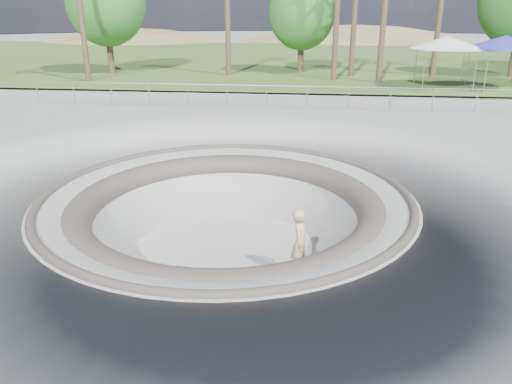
{
  "coord_description": "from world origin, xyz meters",
  "views": [
    {
      "loc": [
        2.25,
        -12.65,
        4.99
      ],
      "look_at": [
        0.75,
        0.64,
        -0.1
      ],
      "focal_mm": 35.0,
      "sensor_mm": 36.0,
      "label": 1
    }
  ],
  "objects": [
    {
      "name": "skater",
      "position": [
        2.08,
        -0.84,
        -0.91
      ],
      "size": [
        0.52,
        0.72,
        1.83
      ],
      "primitive_type": "imported",
      "rotation": [
        0.0,
        0.0,
        1.44
      ],
      "color": "#DAB88D",
      "rests_on": "skateboard"
    },
    {
      "name": "safety_railing",
      "position": [
        0.0,
        12.0,
        0.69
      ],
      "size": [
        25.0,
        0.06,
        1.03
      ],
      "color": "gray",
      "rests_on": "ground"
    },
    {
      "name": "canopy_blue",
      "position": [
        12.96,
        18.0,
        2.91
      ],
      "size": [
        5.91,
        5.91,
        3.0
      ],
      "color": "gray",
      "rests_on": "ground"
    },
    {
      "name": "bushy_tree_left",
      "position": [
        -12.02,
        22.29,
        5.04
      ],
      "size": [
        5.44,
        4.95,
        7.85
      ],
      "color": "brown",
      "rests_on": "ground"
    },
    {
      "name": "grass_strip",
      "position": [
        0.0,
        34.0,
        0.22
      ],
      "size": [
        180.0,
        36.0,
        0.12
      ],
      "color": "#3D5522",
      "rests_on": "ground"
    },
    {
      "name": "bushy_tree_mid",
      "position": [
        1.31,
        24.22,
        4.32
      ],
      "size": [
        4.64,
        4.22,
        6.69
      ],
      "color": "brown",
      "rests_on": "ground"
    },
    {
      "name": "skate_bowl",
      "position": [
        0.0,
        0.0,
        -1.83
      ],
      "size": [
        14.0,
        14.0,
        4.1
      ],
      "color": "#A5A6A1",
      "rests_on": "ground"
    },
    {
      "name": "canopy_white",
      "position": [
        9.8,
        18.0,
        2.85
      ],
      "size": [
        5.82,
        5.82,
        2.94
      ],
      "color": "gray",
      "rests_on": "ground"
    },
    {
      "name": "skateboard",
      "position": [
        2.08,
        -0.84,
        -1.84
      ],
      "size": [
        0.76,
        0.24,
        0.08
      ],
      "color": "#97583C",
      "rests_on": "ground"
    },
    {
      "name": "distant_hills",
      "position": [
        3.78,
        57.17,
        -7.02
      ],
      "size": [
        103.2,
        45.0,
        28.6
      ],
      "color": "brown",
      "rests_on": "ground"
    },
    {
      "name": "ground",
      "position": [
        0.0,
        0.0,
        0.0
      ],
      "size": [
        180.0,
        180.0,
        0.0
      ],
      "primitive_type": "plane",
      "color": "#A5A6A1",
      "rests_on": "ground"
    }
  ]
}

